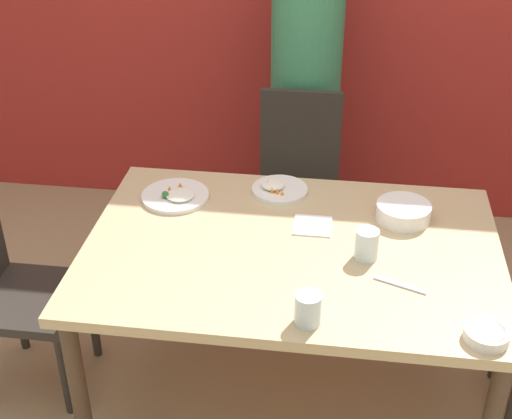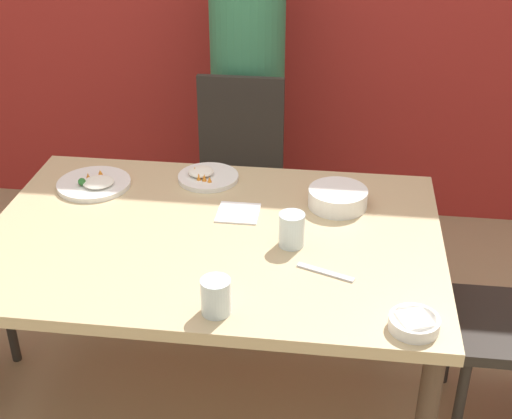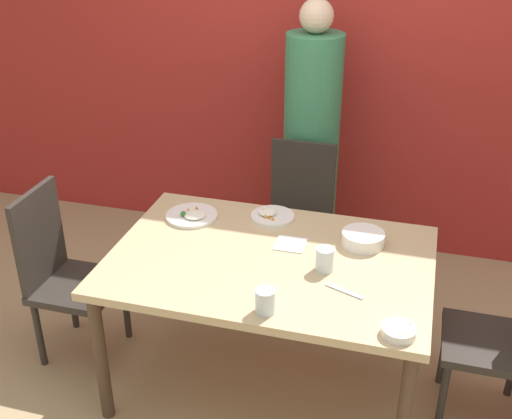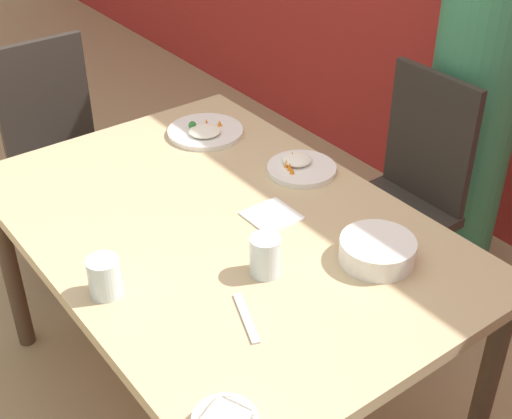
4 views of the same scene
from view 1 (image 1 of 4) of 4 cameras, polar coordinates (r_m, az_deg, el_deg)
name	(u,v)px [view 1 (image 1 of 4)]	position (r m, az deg, el deg)	size (l,w,h in m)	color
ground_plane	(287,394)	(3.00, 2.51, -14.52)	(10.00, 10.00, 0.00)	tan
dining_table	(291,262)	(2.57, 2.85, -4.25)	(1.47, 1.00, 0.73)	tan
chair_adult_spot	(297,187)	(3.38, 3.31, 1.79)	(0.40, 0.40, 0.93)	#2D2823
chair_empty_left	(10,282)	(2.91, -19.11, -5.51)	(0.40, 0.40, 0.93)	#2D2823
person_adult	(305,102)	(3.55, 3.93, 8.60)	(0.34, 0.34, 1.70)	#387F56
bowl_curry	(403,211)	(2.71, 11.71, -0.15)	(0.20, 0.20, 0.06)	white
plate_rice_adult	(278,189)	(2.85, 1.80, 1.67)	(0.22, 0.22, 0.05)	white
plate_rice_child	(176,196)	(2.82, -6.42, 1.10)	(0.27, 0.27, 0.05)	white
bowl_rice_small	(487,334)	(2.23, 17.97, -9.47)	(0.13, 0.13, 0.04)	white
glass_water_tall	(308,309)	(2.17, 4.18, -7.93)	(0.08, 0.08, 0.10)	silver
glass_water_short	(367,244)	(2.47, 8.84, -2.77)	(0.08, 0.08, 0.11)	silver
napkin_folded	(312,226)	(2.64, 4.54, -1.30)	(0.14, 0.14, 0.01)	white
fork_steel	(400,285)	(2.39, 11.46, -5.92)	(0.18, 0.08, 0.01)	silver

